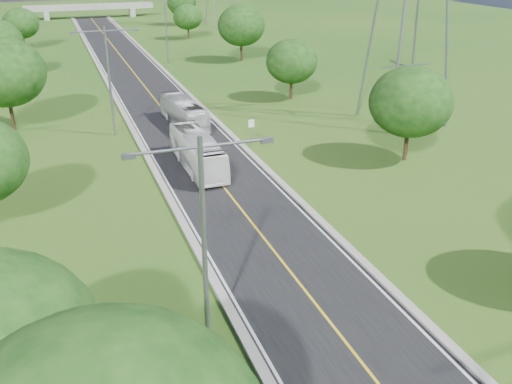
{
  "coord_description": "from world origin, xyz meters",
  "views": [
    {
      "loc": [
        -10.95,
        -7.95,
        16.69
      ],
      "look_at": [
        -0.34,
        21.43,
        3.0
      ],
      "focal_mm": 40.0,
      "sensor_mm": 36.0,
      "label": 1
    }
  ],
  "objects": [
    {
      "name": "bus_inbound",
      "position": [
        -0.8,
        33.94,
        1.45
      ],
      "size": [
        2.39,
        10.02,
        2.79
      ],
      "primitive_type": "imported",
      "rotation": [
        0.0,
        0.0,
        0.01
      ],
      "color": "white",
      "rests_on": "road"
    },
    {
      "name": "speed_limit_sign",
      "position": [
        5.2,
        37.98,
        1.6
      ],
      "size": [
        0.55,
        0.09,
        2.4
      ],
      "color": "slate",
      "rests_on": "ground"
    },
    {
      "name": "tree_rb",
      "position": [
        16.0,
        30.0,
        4.95
      ],
      "size": [
        6.72,
        6.72,
        7.82
      ],
      "color": "black",
      "rests_on": "ground"
    },
    {
      "name": "tree_le",
      "position": [
        -14.5,
        98.0,
        4.33
      ],
      "size": [
        5.88,
        5.88,
        6.84
      ],
      "color": "black",
      "rests_on": "ground"
    },
    {
      "name": "streetlight_mid_left",
      "position": [
        -6.0,
        45.0,
        5.94
      ],
      "size": [
        5.9,
        0.25,
        10.0
      ],
      "color": "slate",
      "rests_on": "ground"
    },
    {
      "name": "curb_right",
      "position": [
        4.25,
        66.0,
        0.11
      ],
      "size": [
        0.5,
        150.0,
        0.22
      ],
      "primitive_type": "cube",
      "color": "gray",
      "rests_on": "ground"
    },
    {
      "name": "streetlight_far_right",
      "position": [
        6.0,
        78.0,
        5.94
      ],
      "size": [
        5.9,
        0.25,
        10.0
      ],
      "color": "slate",
      "rests_on": "ground"
    },
    {
      "name": "tree_lc",
      "position": [
        -15.0,
        50.0,
        5.58
      ],
      "size": [
        7.56,
        7.56,
        8.79
      ],
      "color": "black",
      "rests_on": "ground"
    },
    {
      "name": "tree_rc",
      "position": [
        15.0,
        52.0,
        4.33
      ],
      "size": [
        5.88,
        5.88,
        6.84
      ],
      "color": "black",
      "rests_on": "ground"
    },
    {
      "name": "overpass",
      "position": [
        0.0,
        140.0,
        2.41
      ],
      "size": [
        30.0,
        3.0,
        3.2
      ],
      "color": "gray",
      "rests_on": "ground"
    },
    {
      "name": "bus_outbound",
      "position": [
        0.85,
        45.65,
        1.37
      ],
      "size": [
        2.97,
        9.55,
        2.62
      ],
      "primitive_type": "imported",
      "rotation": [
        0.0,
        0.0,
        3.22
      ],
      "color": "silver",
      "rests_on": "road"
    },
    {
      "name": "streetlight_near_left",
      "position": [
        -6.0,
        12.0,
        5.94
      ],
      "size": [
        5.9,
        0.25,
        10.0
      ],
      "color": "slate",
      "rests_on": "ground"
    },
    {
      "name": "road",
      "position": [
        0.0,
        66.0,
        0.03
      ],
      "size": [
        8.0,
        150.0,
        0.06
      ],
      "primitive_type": "cube",
      "color": "black",
      "rests_on": "ground"
    },
    {
      "name": "tree_rf",
      "position": [
        18.0,
        120.0,
        4.64
      ],
      "size": [
        6.3,
        6.3,
        7.33
      ],
      "color": "black",
      "rests_on": "ground"
    },
    {
      "name": "tree_rd",
      "position": [
        17.0,
        76.0,
        5.27
      ],
      "size": [
        7.14,
        7.14,
        8.3
      ],
      "color": "black",
      "rests_on": "ground"
    },
    {
      "name": "tree_re",
      "position": [
        14.5,
        100.0,
        4.02
      ],
      "size": [
        5.46,
        5.46,
        6.35
      ],
      "color": "black",
      "rests_on": "ground"
    },
    {
      "name": "ground",
      "position": [
        0.0,
        60.0,
        0.0
      ],
      "size": [
        260.0,
        260.0,
        0.0
      ],
      "primitive_type": "plane",
      "color": "#1E4E16",
      "rests_on": "ground"
    },
    {
      "name": "curb_left",
      "position": [
        -4.25,
        66.0,
        0.11
      ],
      "size": [
        0.5,
        150.0,
        0.22
      ],
      "primitive_type": "cube",
      "color": "gray",
      "rests_on": "ground"
    }
  ]
}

